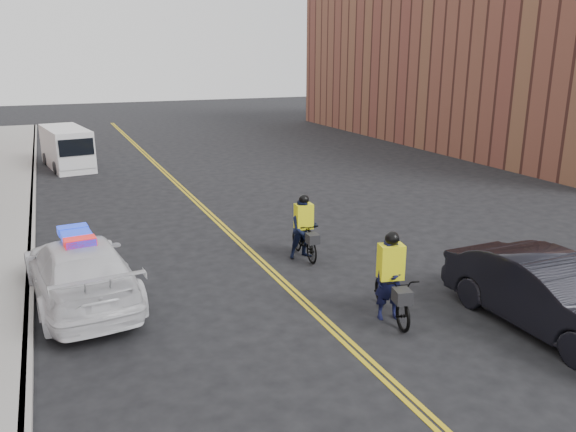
# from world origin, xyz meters

# --- Properties ---
(ground) EXTENTS (120.00, 120.00, 0.00)m
(ground) POSITION_xyz_m (0.00, 0.00, 0.00)
(ground) COLOR black
(ground) RESTS_ON ground
(center_line_left) EXTENTS (0.10, 60.00, 0.01)m
(center_line_left) POSITION_xyz_m (-0.08, 8.00, 0.01)
(center_line_left) COLOR gold
(center_line_left) RESTS_ON ground
(center_line_right) EXTENTS (0.10, 60.00, 0.01)m
(center_line_right) POSITION_xyz_m (0.08, 8.00, 0.01)
(center_line_right) COLOR gold
(center_line_right) RESTS_ON ground
(curb) EXTENTS (0.20, 60.00, 0.15)m
(curb) POSITION_xyz_m (-6.00, 8.00, 0.07)
(curb) COLOR #999590
(curb) RESTS_ON ground
(building_across) EXTENTS (12.00, 30.00, 11.00)m
(building_across) POSITION_xyz_m (22.00, 18.00, 5.50)
(building_across) COLOR brown
(building_across) RESTS_ON ground
(police_cruiser) EXTENTS (2.68, 5.55, 1.72)m
(police_cruiser) POSITION_xyz_m (-4.82, 0.91, 0.79)
(police_cruiser) COLOR white
(police_cruiser) RESTS_ON ground
(dark_sedan) EXTENTS (1.79, 4.87, 1.59)m
(dark_sedan) POSITION_xyz_m (4.19, -4.49, 0.80)
(dark_sedan) COLOR black
(dark_sedan) RESTS_ON ground
(cargo_van) EXTENTS (2.49, 5.11, 2.05)m
(cargo_van) POSITION_xyz_m (-4.32, 18.45, 1.00)
(cargo_van) COLOR white
(cargo_van) RESTS_ON ground
(cyclist_near) EXTENTS (1.14, 2.17, 2.02)m
(cyclist_near) POSITION_xyz_m (1.38, -2.74, 0.70)
(cyclist_near) COLOR black
(cyclist_near) RESTS_ON ground
(cyclist_far) EXTENTS (0.87, 1.88, 1.88)m
(cyclist_far) POSITION_xyz_m (1.27, 1.53, 0.74)
(cyclist_far) COLOR black
(cyclist_far) RESTS_ON ground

